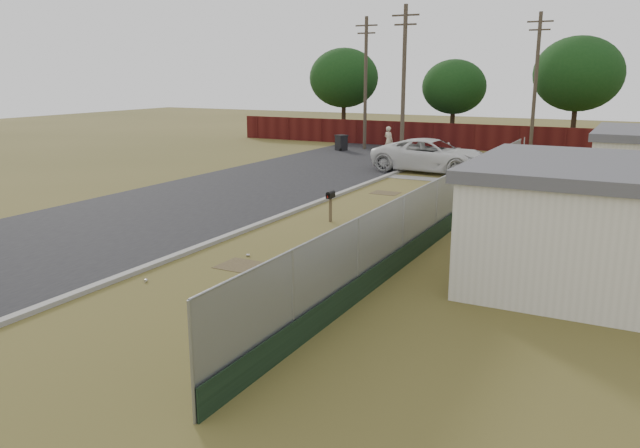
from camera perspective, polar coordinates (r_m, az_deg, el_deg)
The scene contains 12 objects.
ground at distance 21.28m, azimuth 2.46°, elevation -0.59°, with size 120.00×120.00×0.00m, color brown.
street at distance 31.34m, azimuth -2.44°, elevation 4.03°, with size 15.10×60.00×0.12m.
chainlink_fence at distance 20.97m, azimuth 11.43°, elevation 1.17°, with size 0.10×27.06×2.02m.
privacy_fence at distance 46.31m, azimuth 9.05°, elevation 8.07°, with size 30.00×0.12×1.80m, color #43100E.
utility_poles at distance 41.27m, azimuth 10.39°, elevation 12.65°, with size 12.60×8.24×9.00m.
horizon_trees at distance 42.98m, azimuth 17.45°, elevation 12.20°, with size 33.32×31.94×7.78m.
fire_hydrant at distance 12.86m, azimuth -7.02°, elevation -8.52°, with size 0.42×0.42×0.83m.
mailbox at distance 22.32m, azimuth 0.97°, elevation 2.43°, with size 0.18×0.49×1.13m.
pickup_truck at distance 34.51m, azimuth 10.23°, elevation 6.18°, with size 2.96×6.43×1.79m, color silver.
pedestrian at distance 41.47m, azimuth 6.28°, elevation 7.58°, with size 0.68×0.45×1.87m, color beige.
trash_bin at distance 43.66m, azimuth 1.96°, elevation 7.45°, with size 0.93×1.00×1.08m.
scattered_litter at distance 19.16m, azimuth -1.56°, elevation -2.07°, with size 3.11×11.28×0.07m.
Camera 1 is at (8.76, -18.68, 5.20)m, focal length 35.00 mm.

